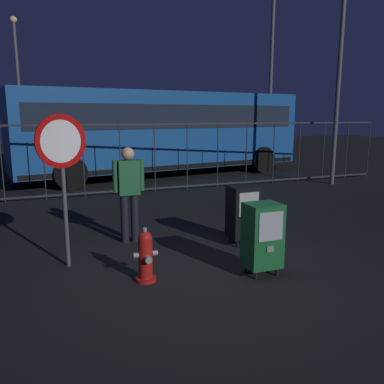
% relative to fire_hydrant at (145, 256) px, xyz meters
% --- Properties ---
extents(ground_plane, '(60.00, 60.00, 0.00)m').
position_rel_fire_hydrant_xyz_m(ground_plane, '(0.90, 0.14, -0.35)').
color(ground_plane, black).
extents(fire_hydrant, '(0.33, 0.32, 0.75)m').
position_rel_fire_hydrant_xyz_m(fire_hydrant, '(0.00, 0.00, 0.00)').
color(fire_hydrant, red).
rests_on(fire_hydrant, ground_plane).
extents(newspaper_box_primary, '(0.48, 0.42, 1.02)m').
position_rel_fire_hydrant_xyz_m(newspaper_box_primary, '(1.98, 0.93, 0.22)').
color(newspaper_box_primary, black).
rests_on(newspaper_box_primary, ground_plane).
extents(newspaper_box_secondary, '(0.48, 0.42, 1.02)m').
position_rel_fire_hydrant_xyz_m(newspaper_box_secondary, '(1.58, -0.36, 0.22)').
color(newspaper_box_secondary, black).
rests_on(newspaper_box_secondary, ground_plane).
extents(stop_sign, '(0.71, 0.31, 2.23)m').
position_rel_fire_hydrant_xyz_m(stop_sign, '(-0.93, 0.93, 1.25)').
color(stop_sign, '#4C4F54').
rests_on(stop_sign, ground_plane).
extents(pedestrian, '(0.55, 0.22, 1.67)m').
position_rel_fire_hydrant_xyz_m(pedestrian, '(0.19, 1.76, 0.60)').
color(pedestrian, black).
rests_on(pedestrian, ground_plane).
extents(fence_barrier, '(18.03, 0.04, 2.00)m').
position_rel_fire_hydrant_xyz_m(fence_barrier, '(0.90, 6.07, 0.67)').
color(fence_barrier, '#2D2D33').
rests_on(fence_barrier, ground_plane).
extents(bus_near, '(10.75, 3.99, 3.00)m').
position_rel_fire_hydrant_xyz_m(bus_near, '(3.09, 9.07, 1.36)').
color(bus_near, '#19519E').
rests_on(bus_near, ground_plane).
extents(bus_far, '(10.50, 2.78, 3.00)m').
position_rel_fire_hydrant_xyz_m(bus_far, '(3.06, 13.33, 1.36)').
color(bus_far, gold).
rests_on(bus_far, ground_plane).
extents(street_light_near_left, '(0.32, 0.32, 7.86)m').
position_rel_fire_hydrant_xyz_m(street_light_near_left, '(7.43, 8.82, 4.15)').
color(street_light_near_left, '#4C4F54').
rests_on(street_light_near_left, ground_plane).
extents(street_light_near_right, '(0.32, 0.32, 8.08)m').
position_rel_fire_hydrant_xyz_m(street_light_near_right, '(7.63, 5.27, 4.26)').
color(street_light_near_right, '#4C4F54').
rests_on(street_light_near_right, ground_plane).
extents(street_light_far_right, '(0.32, 0.32, 6.57)m').
position_rel_fire_hydrant_xyz_m(street_light_far_right, '(-1.82, 15.67, 3.49)').
color(street_light_far_right, '#4C4F54').
rests_on(street_light_far_right, ground_plane).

